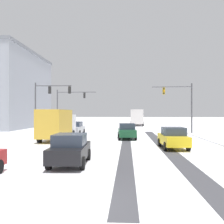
% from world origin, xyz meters
% --- Properties ---
extents(ground_plane, '(300.00, 300.00, 0.00)m').
position_xyz_m(ground_plane, '(0.00, 0.00, 0.00)').
color(ground_plane, white).
extents(wheel_track_left_lane, '(1.05, 30.33, 0.01)m').
position_xyz_m(wheel_track_left_lane, '(4.59, 13.78, 0.00)').
color(wheel_track_left_lane, '#424247').
rests_on(wheel_track_left_lane, ground).
extents(wheel_track_right_lane, '(0.82, 30.33, 0.01)m').
position_xyz_m(wheel_track_right_lane, '(1.54, 13.78, 0.00)').
color(wheel_track_right_lane, '#424247').
rests_on(wheel_track_right_lane, ground).
extents(traffic_signal_near_left, '(4.66, 0.40, 6.50)m').
position_xyz_m(traffic_signal_near_left, '(-8.33, 23.59, 4.58)').
color(traffic_signal_near_left, '#47474C').
rests_on(traffic_signal_near_left, ground).
extents(traffic_signal_near_right, '(5.13, 0.47, 6.50)m').
position_xyz_m(traffic_signal_near_right, '(8.54, 25.64, 4.37)').
color(traffic_signal_near_right, '#47474C').
rests_on(traffic_signal_near_right, ground).
extents(traffic_signal_far_left, '(6.52, 0.38, 6.50)m').
position_xyz_m(traffic_signal_far_left, '(-8.09, 33.59, 4.46)').
color(traffic_signal_far_left, '#47474C').
rests_on(traffic_signal_far_left, ground).
extents(car_silver_lead, '(1.93, 4.15, 1.62)m').
position_xyz_m(car_silver_lead, '(-4.83, 23.45, 0.82)').
color(car_silver_lead, '#B7BABF').
rests_on(car_silver_lead, ground).
extents(car_dark_green_second, '(2.02, 4.19, 1.62)m').
position_xyz_m(car_dark_green_second, '(1.58, 18.79, 0.82)').
color(car_dark_green_second, '#194C2D').
rests_on(car_dark_green_second, ground).
extents(car_yellow_cab_third, '(1.97, 4.17, 1.62)m').
position_xyz_m(car_yellow_cab_third, '(5.12, 11.94, 0.82)').
color(car_yellow_cab_third, yellow).
rests_on(car_yellow_cab_third, ground).
extents(car_black_fourth, '(1.96, 4.16, 1.62)m').
position_xyz_m(car_black_fourth, '(-1.37, 5.54, 0.82)').
color(car_black_fourth, black).
rests_on(car_black_fourth, ground).
extents(bus_oncoming, '(3.05, 11.10, 3.38)m').
position_xyz_m(bus_oncoming, '(3.77, 47.82, 1.99)').
color(bus_oncoming, silver).
rests_on(bus_oncoming, ground).
extents(box_truck_delivery, '(2.31, 7.40, 3.02)m').
position_xyz_m(box_truck_delivery, '(-5.29, 17.20, 1.63)').
color(box_truck_delivery, silver).
rests_on(box_truck_delivery, ground).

